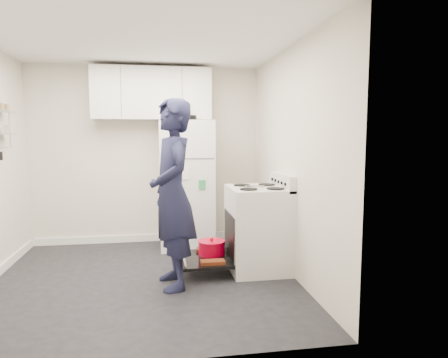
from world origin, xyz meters
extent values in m
cube|color=black|center=(0.00, 0.00, 0.00)|extent=(3.20, 3.20, 0.01)
cube|color=white|center=(0.00, 0.00, 2.50)|extent=(3.20, 3.20, 0.01)
cube|color=beige|center=(0.00, 1.60, 1.25)|extent=(3.20, 0.01, 2.50)
cube|color=beige|center=(0.00, -1.60, 1.25)|extent=(3.20, 0.01, 2.50)
cube|color=beige|center=(1.60, 0.00, 1.25)|extent=(0.01, 3.20, 2.50)
cube|color=white|center=(0.00, 1.59, 0.05)|extent=(3.20, 0.03, 0.10)
cube|color=silver|center=(1.28, 0.15, 0.46)|extent=(0.65, 0.76, 0.92)
cube|color=black|center=(1.21, 0.15, 0.40)|extent=(0.53, 0.60, 0.52)
cube|color=orange|center=(1.48, 0.15, 0.40)|extent=(0.02, 0.56, 0.46)
cylinder|color=black|center=(1.26, 0.15, 0.22)|extent=(0.34, 0.34, 0.02)
cube|color=silver|center=(1.56, 0.15, 1.01)|extent=(0.08, 0.76, 0.18)
cube|color=silver|center=(1.28, 0.15, 0.94)|extent=(0.65, 0.76, 0.03)
cube|color=#B2B2B7|center=(1.23, 0.10, 0.97)|extent=(0.22, 0.03, 0.01)
cube|color=black|center=(0.68, 0.15, 0.14)|extent=(0.55, 0.70, 0.03)
cylinder|color=#B2B2B7|center=(0.43, 0.15, 0.18)|extent=(0.02, 0.66, 0.02)
cylinder|color=red|center=(0.76, 0.26, 0.23)|extent=(0.31, 0.31, 0.14)
cylinder|color=red|center=(0.76, 0.26, 0.31)|extent=(0.32, 0.32, 0.02)
sphere|color=red|center=(0.76, 0.26, 0.34)|extent=(0.04, 0.04, 0.04)
cube|color=#9E3711|center=(0.73, -0.08, 0.18)|extent=(0.26, 0.13, 0.04)
cube|color=#9E3711|center=(0.73, 0.41, 0.18)|extent=(0.28, 0.17, 0.04)
cube|color=white|center=(0.54, 1.25, 0.87)|extent=(0.72, 0.70, 1.73)
cube|color=#4C4C4C|center=(0.54, 0.90, 1.24)|extent=(0.68, 0.01, 0.01)
cube|color=#B2B2B7|center=(0.26, 0.88, 1.36)|extent=(0.03, 0.03, 0.20)
cube|color=#B2B2B7|center=(0.26, 0.88, 0.94)|extent=(0.03, 0.03, 0.55)
cylinder|color=black|center=(0.54, 1.25, 1.77)|extent=(0.30, 0.30, 0.07)
cube|color=gold|center=(0.39, 0.89, 1.28)|extent=(0.06, 0.01, 0.06)
cube|color=#329854|center=(0.72, 0.89, 0.90)|extent=(0.09, 0.01, 0.12)
cube|color=white|center=(0.49, 0.89, 1.05)|extent=(0.12, 0.01, 0.16)
cube|color=silver|center=(0.10, 1.43, 2.10)|extent=(1.60, 0.33, 0.70)
cube|color=#B2B2B7|center=(-1.52, 0.50, 1.55)|extent=(0.14, 0.60, 0.02)
imported|color=#171934|center=(0.30, -0.22, 0.95)|extent=(0.57, 0.76, 1.90)
camera|label=1|loc=(0.16, -4.20, 1.54)|focal=32.00mm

